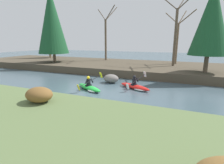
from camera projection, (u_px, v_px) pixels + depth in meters
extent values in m
plane|color=#425660|center=(92.00, 93.00, 12.01)|extent=(90.00, 90.00, 0.00)
cube|color=#5B7042|center=(6.00, 127.00, 6.30)|extent=(44.00, 6.03, 0.89)
cube|color=#4C4233|center=(133.00, 67.00, 20.86)|extent=(44.00, 9.64, 0.77)
cylinder|color=#7A664C|center=(50.00, 53.00, 28.17)|extent=(0.36, 0.36, 1.49)
cone|color=#194C28|center=(48.00, 28.00, 27.26)|extent=(2.21, 2.21, 6.34)
cylinder|color=brown|center=(55.00, 58.00, 22.55)|extent=(0.36, 0.36, 1.12)
cone|color=#194C28|center=(52.00, 21.00, 21.51)|extent=(3.75, 3.75, 7.82)
cylinder|color=brown|center=(206.00, 64.00, 15.18)|extent=(0.36, 0.36, 1.49)
cone|color=#194C28|center=(211.00, 20.00, 14.33)|extent=(3.23, 3.23, 5.82)
cylinder|color=brown|center=(106.00, 40.00, 24.29)|extent=(0.28, 0.28, 5.54)
cylinder|color=brown|center=(102.00, 15.00, 24.55)|extent=(2.03, 1.73, 1.84)
cylinder|color=brown|center=(110.00, 13.00, 22.36)|extent=(2.13, 1.81, 1.62)
cylinder|color=brown|center=(111.00, 14.00, 24.28)|extent=(0.93, 2.30, 2.04)
cylinder|color=brown|center=(175.00, 38.00, 18.60)|extent=(0.28, 0.28, 5.95)
cylinder|color=brown|center=(169.00, 2.00, 18.88)|extent=(2.17, 1.85, 1.97)
cylinder|color=brown|center=(183.00, 1.00, 18.59)|extent=(0.99, 2.46, 2.19)
cylinder|color=brown|center=(177.00, 44.00, 20.49)|extent=(0.28, 0.28, 4.69)
cylinder|color=brown|center=(172.00, 18.00, 20.72)|extent=(1.74, 1.48, 1.57)
cylinder|color=brown|center=(187.00, 17.00, 18.86)|extent=(1.82, 1.55, 1.38)
cylinder|color=brown|center=(182.00, 17.00, 20.49)|extent=(0.80, 1.96, 1.74)
ellipsoid|color=brown|center=(39.00, 95.00, 7.52)|extent=(1.21, 1.01, 0.66)
ellipsoid|color=red|center=(135.00, 87.00, 12.92)|extent=(2.70, 1.69, 0.34)
cone|color=red|center=(148.00, 90.00, 12.02)|extent=(0.40, 0.33, 0.20)
cylinder|color=black|center=(134.00, 85.00, 12.92)|extent=(0.64, 0.64, 0.08)
cylinder|color=black|center=(134.00, 81.00, 12.86)|extent=(0.40, 0.40, 0.42)
sphere|color=black|center=(134.00, 77.00, 12.79)|extent=(0.31, 0.31, 0.23)
cylinder|color=black|center=(137.00, 80.00, 12.93)|extent=(0.18, 0.24, 0.35)
cylinder|color=black|center=(133.00, 81.00, 12.61)|extent=(0.18, 0.24, 0.35)
cylinder|color=black|center=(137.00, 80.00, 12.67)|extent=(0.85, 1.75, 0.65)
cube|color=white|center=(145.00, 74.00, 13.21)|extent=(0.25, 0.23, 0.41)
cube|color=white|center=(128.00, 86.00, 12.12)|extent=(0.25, 0.23, 0.41)
ellipsoid|color=white|center=(140.00, 89.00, 12.54)|extent=(1.29, 1.10, 0.18)
ellipsoid|color=green|center=(89.00, 88.00, 12.65)|extent=(2.67, 1.79, 0.34)
cone|color=green|center=(99.00, 91.00, 11.71)|extent=(0.40, 0.34, 0.20)
cylinder|color=black|center=(89.00, 85.00, 12.65)|extent=(0.65, 0.65, 0.08)
cylinder|color=black|center=(88.00, 82.00, 12.60)|extent=(0.41, 0.41, 0.42)
sphere|color=yellow|center=(88.00, 78.00, 12.52)|extent=(0.31, 0.31, 0.23)
cylinder|color=black|center=(92.00, 81.00, 12.65)|extent=(0.18, 0.24, 0.35)
cylinder|color=black|center=(86.00, 82.00, 12.35)|extent=(0.18, 0.24, 0.35)
cylinder|color=black|center=(90.00, 81.00, 12.39)|extent=(0.92, 1.71, 0.65)
cube|color=yellow|center=(101.00, 75.00, 12.91)|extent=(0.25, 0.23, 0.41)
cube|color=yellow|center=(78.00, 87.00, 11.88)|extent=(0.25, 0.23, 0.41)
ellipsoid|color=white|center=(93.00, 90.00, 12.26)|extent=(1.30, 1.13, 0.18)
ellipsoid|color=slate|center=(111.00, 79.00, 14.73)|extent=(1.29, 1.01, 0.73)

